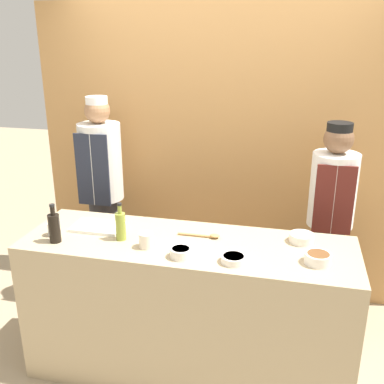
% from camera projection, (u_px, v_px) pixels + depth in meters
% --- Properties ---
extents(ground_plane, '(14.00, 14.00, 0.00)m').
position_uv_depth(ground_plane, '(188.00, 369.00, 3.05)').
color(ground_plane, tan).
extents(cabinet_wall, '(3.09, 0.18, 2.40)m').
position_uv_depth(cabinet_wall, '(222.00, 154.00, 3.76)').
color(cabinet_wall, '#B7844C').
rests_on(cabinet_wall, ground_plane).
extents(counter, '(2.04, 0.64, 0.95)m').
position_uv_depth(counter, '(187.00, 309.00, 2.89)').
color(counter, tan).
rests_on(counter, ground_plane).
extents(sauce_bowl_red, '(0.15, 0.15, 0.05)m').
position_uv_depth(sauce_bowl_red, '(302.00, 237.00, 2.73)').
color(sauce_bowl_red, white).
rests_on(sauce_bowl_red, counter).
extents(sauce_bowl_brown, '(0.15, 0.15, 0.06)m').
position_uv_depth(sauce_bowl_brown, '(318.00, 258.00, 2.47)').
color(sauce_bowl_brown, white).
rests_on(sauce_bowl_brown, counter).
extents(sauce_bowl_orange, '(0.14, 0.14, 0.04)m').
position_uv_depth(sauce_bowl_orange, '(234.00, 259.00, 2.49)').
color(sauce_bowl_orange, white).
rests_on(sauce_bowl_orange, counter).
extents(sauce_bowl_white, '(0.12, 0.12, 0.05)m').
position_uv_depth(sauce_bowl_white, '(181.00, 252.00, 2.54)').
color(sauce_bowl_white, white).
rests_on(sauce_bowl_white, counter).
extents(cutting_board, '(0.32, 0.20, 0.02)m').
position_uv_depth(cutting_board, '(98.00, 227.00, 2.92)').
color(cutting_board, white).
rests_on(cutting_board, counter).
extents(bottle_oil, '(0.06, 0.06, 0.24)m').
position_uv_depth(bottle_oil, '(121.00, 225.00, 2.74)').
color(bottle_oil, olive).
rests_on(bottle_oil, counter).
extents(bottle_soy, '(0.07, 0.07, 0.24)m').
position_uv_depth(bottle_soy, '(54.00, 227.00, 2.71)').
color(bottle_soy, black).
rests_on(bottle_soy, counter).
extents(cup_cream, '(0.08, 0.08, 0.09)m').
position_uv_depth(cup_cream, '(146.00, 240.00, 2.65)').
color(cup_cream, silver).
rests_on(cup_cream, counter).
extents(cup_steel, '(0.07, 0.07, 0.08)m').
position_uv_depth(cup_steel, '(54.00, 229.00, 2.81)').
color(cup_steel, '#B7B7BC').
rests_on(cup_steel, counter).
extents(wooden_spoon, '(0.27, 0.05, 0.03)m').
position_uv_depth(wooden_spoon, '(205.00, 235.00, 2.79)').
color(wooden_spoon, '#B2844C').
rests_on(wooden_spoon, counter).
extents(chef_left, '(0.33, 0.33, 1.71)m').
position_uv_depth(chef_left, '(103.00, 194.00, 3.61)').
color(chef_left, '#28282D').
rests_on(chef_left, ground_plane).
extents(chef_right, '(0.32, 0.32, 1.59)m').
position_uv_depth(chef_right, '(330.00, 221.00, 3.25)').
color(chef_right, '#28282D').
rests_on(chef_right, ground_plane).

